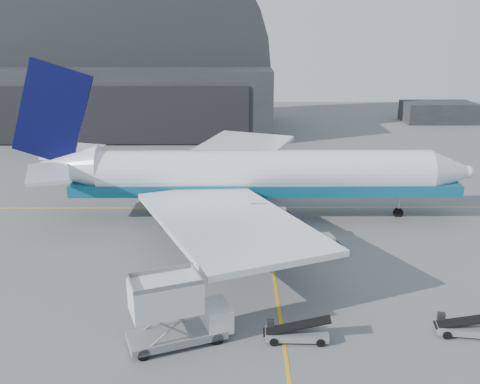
{
  "coord_description": "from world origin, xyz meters",
  "views": [
    {
      "loc": [
        -3.04,
        -36.1,
        20.04
      ],
      "look_at": [
        -2.74,
        11.81,
        4.5
      ],
      "focal_mm": 40.0,
      "sensor_mm": 36.0,
      "label": 1
    }
  ],
  "objects_px": {
    "catering_truck": "(175,311)",
    "belt_loader_a": "(296,333)",
    "belt_loader_b": "(468,328)",
    "pushback_tug": "(321,246)",
    "airliner": "(246,175)"
  },
  "relations": [
    {
      "from": "airliner",
      "to": "belt_loader_a",
      "type": "relative_size",
      "value": 10.79
    },
    {
      "from": "catering_truck",
      "to": "belt_loader_b",
      "type": "xyz_separation_m",
      "value": [
        19.32,
        0.8,
        -1.78
      ]
    },
    {
      "from": "belt_loader_a",
      "to": "belt_loader_b",
      "type": "distance_m",
      "value": 11.54
    },
    {
      "from": "pushback_tug",
      "to": "belt_loader_a",
      "type": "bearing_deg",
      "value": -120.03
    },
    {
      "from": "catering_truck",
      "to": "belt_loader_a",
      "type": "bearing_deg",
      "value": -18.71
    },
    {
      "from": "airliner",
      "to": "belt_loader_b",
      "type": "height_order",
      "value": "airliner"
    },
    {
      "from": "catering_truck",
      "to": "belt_loader_b",
      "type": "relative_size",
      "value": 1.55
    },
    {
      "from": "belt_loader_b",
      "to": "pushback_tug",
      "type": "bearing_deg",
      "value": 128.7
    },
    {
      "from": "airliner",
      "to": "belt_loader_b",
      "type": "distance_m",
      "value": 26.94
    },
    {
      "from": "belt_loader_a",
      "to": "catering_truck",
      "type": "bearing_deg",
      "value": -176.09
    },
    {
      "from": "catering_truck",
      "to": "belt_loader_b",
      "type": "bearing_deg",
      "value": -18.22
    },
    {
      "from": "airliner",
      "to": "belt_loader_a",
      "type": "height_order",
      "value": "airliner"
    },
    {
      "from": "airliner",
      "to": "belt_loader_b",
      "type": "relative_size",
      "value": 10.38
    },
    {
      "from": "catering_truck",
      "to": "pushback_tug",
      "type": "relative_size",
      "value": 1.83
    },
    {
      "from": "belt_loader_b",
      "to": "catering_truck",
      "type": "bearing_deg",
      "value": -169.25
    }
  ]
}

